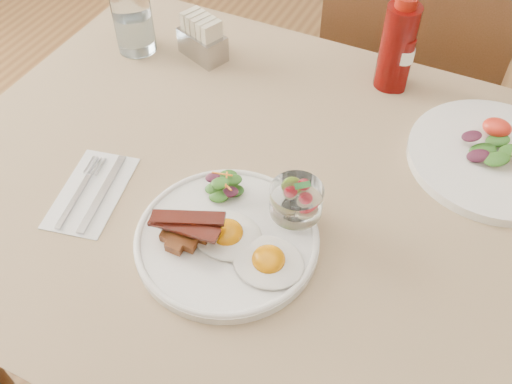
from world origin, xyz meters
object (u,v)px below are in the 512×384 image
object	(u,v)px
water_glass	(134,23)
table	(318,237)
sugar_caddy	(202,39)
hot_sauce_bottle	(403,61)
ketchup_bottle	(397,46)
main_plate	(227,240)
chair_far	(407,86)
fruit_cup	(296,200)
second_plate	(509,158)

from	to	relation	value
water_glass	table	bearing A→B (deg)	-24.78
sugar_caddy	hot_sauce_bottle	bearing A→B (deg)	31.12
ketchup_bottle	main_plate	bearing A→B (deg)	-102.52
chair_far	ketchup_bottle	distance (m)	0.45
fruit_cup	water_glass	size ratio (longest dim) A/B	0.59
main_plate	hot_sauce_bottle	world-z (taller)	hot_sauce_bottle
chair_far	fruit_cup	bearing A→B (deg)	-91.87
table	hot_sauce_bottle	distance (m)	0.37
table	water_glass	distance (m)	0.58
chair_far	fruit_cup	size ratio (longest dim) A/B	11.45
hot_sauce_bottle	sugar_caddy	distance (m)	0.40
chair_far	fruit_cup	world-z (taller)	chair_far
fruit_cup	hot_sauce_bottle	bearing A→B (deg)	83.42
table	chair_far	distance (m)	0.68
fruit_cup	ketchup_bottle	bearing A→B (deg)	85.99
chair_far	water_glass	bearing A→B (deg)	-140.10
second_plate	sugar_caddy	size ratio (longest dim) A/B	2.80
table	fruit_cup	size ratio (longest dim) A/B	16.38
fruit_cup	second_plate	bearing A→B (deg)	45.02
main_plate	sugar_caddy	world-z (taller)	sugar_caddy
ketchup_bottle	sugar_caddy	world-z (taller)	ketchup_bottle
sugar_caddy	water_glass	distance (m)	0.15
chair_far	ketchup_bottle	world-z (taller)	ketchup_bottle
table	main_plate	world-z (taller)	main_plate
hot_sauce_bottle	chair_far	bearing A→B (deg)	94.00
hot_sauce_bottle	water_glass	bearing A→B (deg)	-168.89
second_plate	ketchup_bottle	bearing A→B (deg)	151.59
main_plate	ketchup_bottle	xyz separation A→B (m)	(0.11, 0.49, 0.08)
hot_sauce_bottle	sugar_caddy	world-z (taller)	hot_sauce_bottle
chair_far	ketchup_bottle	xyz separation A→B (m)	(0.01, -0.31, 0.32)
chair_far	main_plate	world-z (taller)	chair_far
hot_sauce_bottle	ketchup_bottle	bearing A→B (deg)	154.73
table	hot_sauce_bottle	world-z (taller)	hot_sauce_bottle
chair_far	water_glass	world-z (taller)	chair_far
main_plate	sugar_caddy	bearing A→B (deg)	123.42
table	main_plate	size ratio (longest dim) A/B	4.75
second_plate	hot_sauce_bottle	size ratio (longest dim) A/B	2.39
second_plate	sugar_caddy	xyz separation A→B (m)	(-0.62, 0.06, 0.02)
water_glass	second_plate	bearing A→B (deg)	-1.54
table	sugar_caddy	distance (m)	0.48
ketchup_bottle	water_glass	distance (m)	0.53
sugar_caddy	water_glass	xyz separation A→B (m)	(-0.14, -0.04, 0.02)
fruit_cup	water_glass	distance (m)	0.57
table	fruit_cup	bearing A→B (deg)	-111.39
hot_sauce_bottle	table	bearing A→B (deg)	-93.79
second_plate	sugar_caddy	world-z (taller)	sugar_caddy
main_plate	second_plate	xyz separation A→B (m)	(0.35, 0.35, 0.01)
table	fruit_cup	distance (m)	0.16
fruit_cup	sugar_caddy	size ratio (longest dim) A/B	0.72
ketchup_bottle	water_glass	bearing A→B (deg)	-167.64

